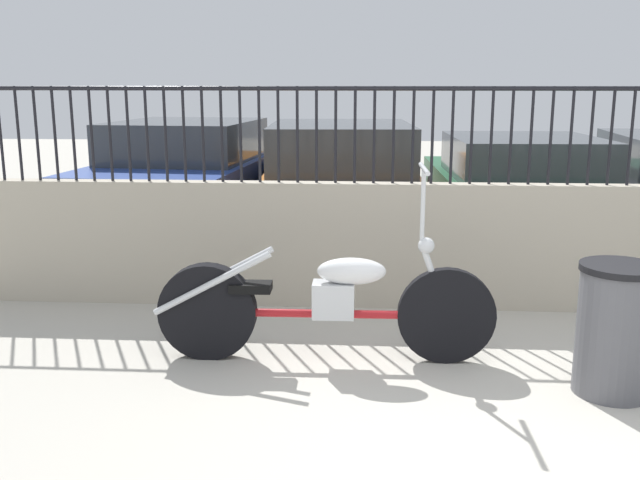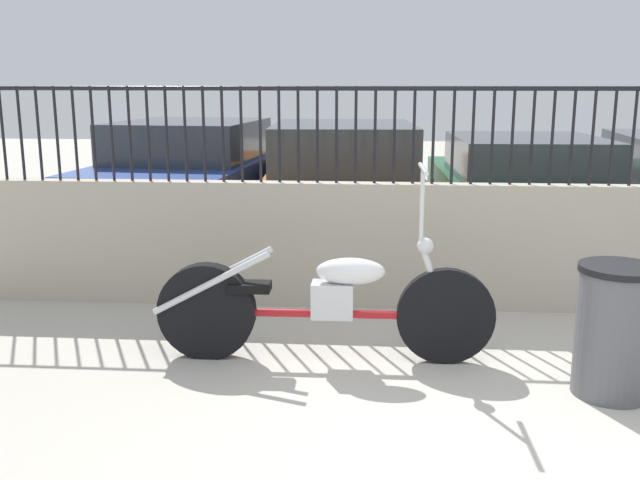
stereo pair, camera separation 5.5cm
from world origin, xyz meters
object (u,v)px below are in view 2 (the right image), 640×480
object	(u,v)px
trash_bin	(615,330)
car_orange	(343,184)
motorcycle_red	(307,303)
car_blue	(195,175)
car_green	(521,190)

from	to	relation	value
trash_bin	car_orange	size ratio (longest dim) A/B	0.18
motorcycle_red	car_blue	bearing A→B (deg)	112.41
motorcycle_red	car_orange	distance (m)	3.69
trash_bin	car_orange	distance (m)	4.48
car_orange	car_green	distance (m)	2.06
motorcycle_red	trash_bin	bearing A→B (deg)	-13.05
motorcycle_red	car_green	bearing A→B (deg)	59.39
trash_bin	car_green	size ratio (longest dim) A/B	0.20
car_blue	car_green	xyz separation A→B (m)	(3.97, -0.59, -0.06)
motorcycle_red	car_blue	distance (m)	4.69
car_blue	car_orange	distance (m)	2.01
car_green	trash_bin	bearing A→B (deg)	175.38
car_blue	car_orange	bearing A→B (deg)	-103.22
motorcycle_red	car_green	distance (m)	4.29
car_orange	car_green	bearing A→B (deg)	-91.89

